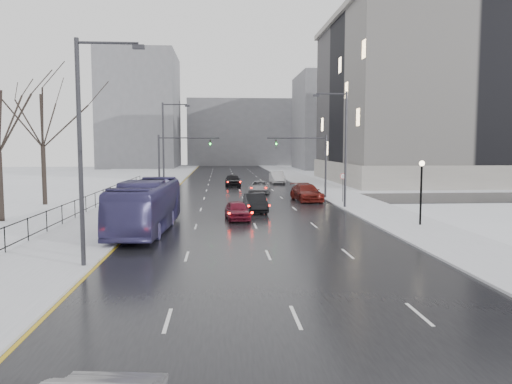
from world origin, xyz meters
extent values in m
cube|color=black|center=(0.00, 60.00, 0.02)|extent=(16.00, 150.00, 0.04)
cube|color=black|center=(0.00, 48.00, 0.02)|extent=(130.00, 10.00, 0.04)
cube|color=silver|center=(-10.50, 60.00, 0.08)|extent=(5.00, 150.00, 0.16)
cube|color=silver|center=(10.50, 60.00, 0.08)|extent=(5.00, 150.00, 0.16)
cube|color=white|center=(-20.00, 60.00, 0.06)|extent=(14.00, 150.00, 0.12)
cube|color=black|center=(-13.00, 30.00, 1.41)|extent=(0.04, 70.00, 0.05)
cube|color=black|center=(-13.00, 30.00, 0.41)|extent=(0.04, 70.00, 0.05)
cylinder|color=black|center=(-13.00, 30.00, 0.81)|extent=(0.06, 0.06, 1.30)
cylinder|color=#2D2D33|center=(8.40, 40.00, 5.00)|extent=(0.20, 0.20, 10.00)
cylinder|color=#2D2D33|center=(7.10, 40.00, 9.80)|extent=(2.60, 0.12, 0.12)
cube|color=#2D2D33|center=(5.80, 40.00, 9.65)|extent=(0.50, 0.25, 0.18)
cylinder|color=#2D2D33|center=(-8.40, 20.00, 5.00)|extent=(0.20, 0.20, 10.00)
cylinder|color=#2D2D33|center=(-7.10, 20.00, 9.80)|extent=(2.60, 0.12, 0.12)
cube|color=#2D2D33|center=(-5.80, 20.00, 9.65)|extent=(0.50, 0.25, 0.18)
cylinder|color=#2D2D33|center=(-8.40, 52.00, 5.00)|extent=(0.20, 0.20, 10.00)
cylinder|color=#2D2D33|center=(-7.10, 52.00, 9.80)|extent=(2.60, 0.12, 0.12)
cube|color=#2D2D33|center=(-5.80, 52.00, 9.65)|extent=(0.50, 0.25, 0.18)
cylinder|color=black|center=(11.00, 30.00, 2.16)|extent=(0.14, 0.14, 4.00)
sphere|color=#FFE5B2|center=(11.00, 30.00, 4.26)|extent=(0.36, 0.36, 0.36)
cylinder|color=#2D2D33|center=(8.40, 48.00, 3.25)|extent=(0.20, 0.20, 6.50)
cylinder|color=#2D2D33|center=(5.40, 48.00, 6.20)|extent=(6.00, 0.12, 0.12)
imported|color=#2D2D33|center=(3.30, 48.00, 5.60)|extent=(0.15, 0.18, 0.90)
sphere|color=#19FF33|center=(3.30, 47.85, 5.60)|extent=(0.16, 0.16, 0.16)
cylinder|color=#2D2D33|center=(-8.40, 48.00, 3.25)|extent=(0.20, 0.20, 6.50)
cylinder|color=#2D2D33|center=(-5.40, 48.00, 6.20)|extent=(6.00, 0.12, 0.12)
imported|color=#2D2D33|center=(-3.30, 48.00, 5.60)|extent=(0.15, 0.18, 0.90)
sphere|color=#19FF33|center=(-3.30, 47.85, 5.60)|extent=(0.16, 0.16, 0.16)
cylinder|color=#2D2D33|center=(9.20, 44.00, 1.41)|extent=(0.06, 0.06, 2.50)
cylinder|color=white|center=(9.20, 44.00, 2.56)|extent=(0.60, 0.03, 0.60)
torus|color=#B20C0C|center=(9.20, 44.00, 2.56)|extent=(0.58, 0.06, 0.58)
cube|color=gray|center=(35.00, 72.00, 12.00)|extent=(40.00, 30.00, 24.00)
cube|color=gray|center=(35.00, 72.00, 24.40)|extent=(41.00, 31.00, 0.80)
cube|color=gray|center=(35.00, 72.00, 1.50)|extent=(40.60, 30.60, 3.00)
cube|color=slate|center=(28.00, 115.00, 11.00)|extent=(24.00, 20.00, 22.00)
cube|color=slate|center=(-22.00, 125.00, 14.00)|extent=(18.00, 22.00, 28.00)
cube|color=slate|center=(4.00, 140.00, 9.00)|extent=(30.00, 18.00, 18.00)
imported|color=navy|center=(-7.00, 29.46, 1.66)|extent=(3.31, 11.78, 3.25)
imported|color=maroon|center=(-1.11, 33.96, 0.73)|extent=(1.97, 4.18, 1.38)
imported|color=black|center=(0.50, 38.13, 0.78)|extent=(1.88, 4.59, 1.48)
imported|color=gray|center=(2.13, 54.16, 0.74)|extent=(3.00, 5.32, 1.40)
imported|color=#5A140F|center=(6.09, 45.94, 0.86)|extent=(2.87, 5.87, 1.64)
imported|color=black|center=(-0.67, 63.93, 0.86)|extent=(2.12, 4.86, 1.63)
imported|color=silver|center=(5.79, 68.67, 0.89)|extent=(1.91, 5.22, 1.71)
camera|label=1|loc=(-2.35, -2.15, 5.43)|focal=35.00mm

